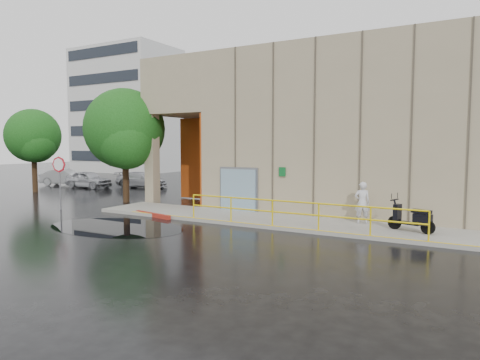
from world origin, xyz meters
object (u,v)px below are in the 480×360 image
at_px(scooter, 412,211).
at_px(tree_near, 125,132).
at_px(car_c, 142,180).
at_px(car_b, 66,177).
at_px(red_curb, 153,215).
at_px(stop_sign, 59,171).
at_px(car_a, 88,179).
at_px(tree_far, 34,138).
at_px(person, 362,203).

relative_size(scooter, tree_near, 0.28).
relative_size(scooter, car_c, 0.44).
height_order(car_b, tree_near, tree_near).
relative_size(red_curb, car_b, 0.59).
bearing_deg(car_b, car_c, -95.92).
height_order(stop_sign, tree_near, tree_near).
distance_m(car_a, tree_far, 5.08).
height_order(car_b, car_c, car_b).
height_order(red_curb, tree_near, tree_near).
bearing_deg(car_c, scooter, -121.51).
distance_m(red_curb, car_c, 14.10).
height_order(tree_near, tree_far, tree_near).
height_order(scooter, car_a, scooter).
bearing_deg(car_b, person, -123.67).
relative_size(person, car_c, 0.41).
distance_m(person, car_b, 26.32).
xyz_separation_m(stop_sign, tree_near, (1.10, 3.64, 2.09)).
xyz_separation_m(red_curb, car_c, (-9.78, 10.14, 0.51)).
bearing_deg(car_c, car_b, 95.27).
relative_size(car_a, tree_far, 0.67).
height_order(scooter, tree_far, tree_far).
relative_size(stop_sign, car_c, 0.66).
height_order(car_c, tree_near, tree_near).
relative_size(red_curb, tree_near, 0.37).
bearing_deg(person, stop_sign, -12.43).
distance_m(car_a, tree_near, 10.42).
bearing_deg(car_a, stop_sign, -139.63).
relative_size(car_a, car_c, 0.94).
xyz_separation_m(car_a, tree_far, (-0.84, -3.90, 3.15)).
xyz_separation_m(scooter, stop_sign, (-16.74, -1.97, 1.05)).
bearing_deg(scooter, car_c, 176.17).
height_order(scooter, red_curb, scooter).
relative_size(stop_sign, tree_near, 0.42).
xyz_separation_m(car_b, tree_far, (2.49, -4.50, 3.14)).
xyz_separation_m(car_a, car_b, (-3.34, 0.60, 0.00)).
relative_size(car_c, tree_near, 0.63).
xyz_separation_m(person, car_c, (-18.87, 7.92, -0.40)).
distance_m(stop_sign, red_curb, 6.00).
height_order(person, car_c, person).
bearing_deg(red_curb, tree_near, 146.15).
xyz_separation_m(stop_sign, car_a, (-7.49, 8.44, -1.32)).
height_order(stop_sign, red_curb, stop_sign).
relative_size(scooter, car_b, 0.45).
height_order(person, car_b, person).
distance_m(stop_sign, car_a, 11.36).
bearing_deg(scooter, person, 176.34).
height_order(person, stop_sign, stop_sign).
xyz_separation_m(red_curb, car_a, (-13.15, 7.86, 0.57)).
height_order(scooter, stop_sign, stop_sign).
bearing_deg(tree_near, person, -3.52).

